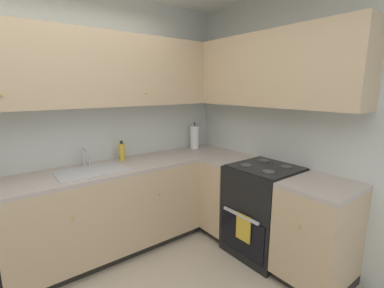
# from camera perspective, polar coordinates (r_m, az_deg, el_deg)

# --- Properties ---
(wall_back) EXTENTS (4.06, 0.05, 2.63)m
(wall_back) POSITION_cam_1_polar(r_m,az_deg,el_deg) (2.95, -28.14, 2.91)
(wall_back) COLOR silver
(wall_back) RESTS_ON ground_plane
(wall_right) EXTENTS (0.05, 3.12, 2.63)m
(wall_right) POSITION_cam_1_polar(r_m,az_deg,el_deg) (2.85, 23.51, 3.05)
(wall_right) COLOR silver
(wall_right) RESTS_ON ground_plane
(lower_cabinets_back) EXTENTS (1.90, 0.62, 0.88)m
(lower_cabinets_back) POSITION_cam_1_polar(r_m,az_deg,el_deg) (2.99, -16.98, -13.50)
(lower_cabinets_back) COLOR tan
(lower_cabinets_back) RESTS_ON ground_plane
(countertop_back) EXTENTS (3.10, 0.60, 0.03)m
(countertop_back) POSITION_cam_1_polar(r_m,az_deg,el_deg) (2.83, -17.56, -5.15)
(countertop_back) COLOR #B7A89E
(countertop_back) RESTS_ON lower_cabinets_back
(lower_cabinets_right) EXTENTS (0.62, 1.51, 0.88)m
(lower_cabinets_right) POSITION_cam_1_polar(r_m,az_deg,el_deg) (2.87, 17.34, -14.64)
(lower_cabinets_right) COLOR tan
(lower_cabinets_right) RESTS_ON ground_plane
(countertop_right) EXTENTS (0.60, 1.51, 0.03)m
(countertop_right) POSITION_cam_1_polar(r_m,az_deg,el_deg) (2.71, 17.90, -5.96)
(countertop_right) COLOR #B7A89E
(countertop_right) RESTS_ON lower_cabinets_right
(oven_range) EXTENTS (0.68, 0.62, 1.07)m
(oven_range) POSITION_cam_1_polar(r_m,az_deg,el_deg) (2.97, 14.77, -13.16)
(oven_range) COLOR black
(oven_range) RESTS_ON ground_plane
(upper_cabinets_back) EXTENTS (2.78, 0.34, 0.70)m
(upper_cabinets_back) POSITION_cam_1_polar(r_m,az_deg,el_deg) (2.81, -22.98, 14.27)
(upper_cabinets_back) COLOR tan
(upper_cabinets_right) EXTENTS (0.32, 2.06, 0.70)m
(upper_cabinets_right) POSITION_cam_1_polar(r_m,az_deg,el_deg) (2.94, 14.16, 14.68)
(upper_cabinets_right) COLOR tan
(sink) EXTENTS (0.63, 0.40, 0.10)m
(sink) POSITION_cam_1_polar(r_m,az_deg,el_deg) (2.77, -20.24, -6.22)
(sink) COLOR #B7B7BC
(sink) RESTS_ON countertop_back
(faucet) EXTENTS (0.07, 0.16, 0.20)m
(faucet) POSITION_cam_1_polar(r_m,az_deg,el_deg) (2.92, -21.60, -2.13)
(faucet) COLOR silver
(faucet) RESTS_ON countertop_back
(soap_bottle) EXTENTS (0.07, 0.07, 0.22)m
(soap_bottle) POSITION_cam_1_polar(r_m,az_deg,el_deg) (3.05, -14.53, -1.56)
(soap_bottle) COLOR gold
(soap_bottle) RESTS_ON countertop_back
(paper_towel_roll) EXTENTS (0.11, 0.11, 0.35)m
(paper_towel_roll) POSITION_cam_1_polar(r_m,az_deg,el_deg) (3.52, 0.55, 1.42)
(paper_towel_roll) COLOR white
(paper_towel_roll) RESTS_ON countertop_back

